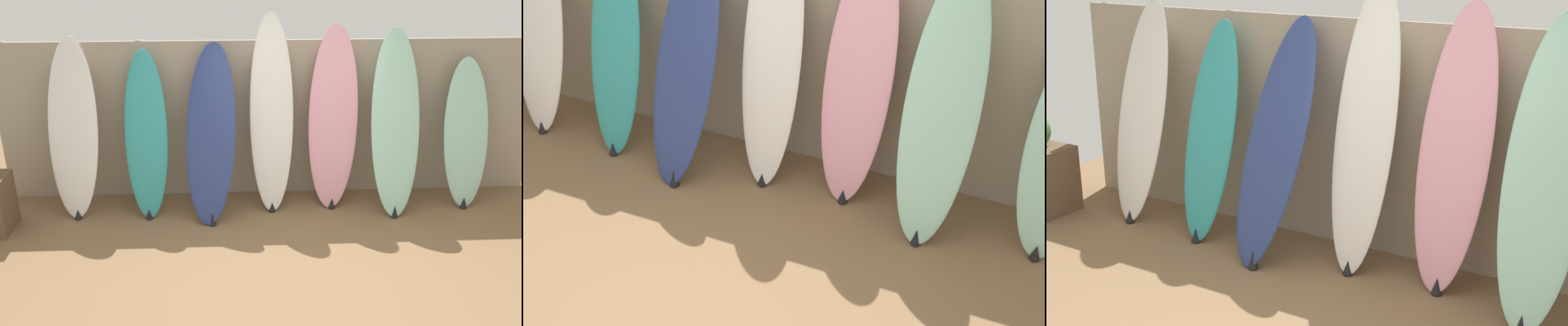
{
  "view_description": "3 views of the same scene",
  "coord_description": "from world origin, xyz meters",
  "views": [
    {
      "loc": [
        -0.43,
        -4.23,
        3.04
      ],
      "look_at": [
        -0.2,
        0.58,
        0.97
      ],
      "focal_mm": 40.0,
      "sensor_mm": 36.0,
      "label": 1
    },
    {
      "loc": [
        1.88,
        -2.67,
        3.74
      ],
      "look_at": [
        0.45,
        0.78,
        0.86
      ],
      "focal_mm": 50.0,
      "sensor_mm": 36.0,
      "label": 2
    },
    {
      "loc": [
        2.23,
        -2.83,
        2.35
      ],
      "look_at": [
        0.12,
        0.66,
        1.1
      ],
      "focal_mm": 50.0,
      "sensor_mm": 36.0,
      "label": 3
    }
  ],
  "objects": [
    {
      "name": "surfboard_seafoam_5",
      "position": [
        1.29,
        1.55,
        0.98
      ],
      "size": [
        0.52,
        0.67,
        1.97
      ],
      "color": "#9ED6BC",
      "rests_on": "ground"
    },
    {
      "name": "surfboard_navy_2",
      "position": [
        -0.68,
        1.51,
        0.91
      ],
      "size": [
        0.63,
        0.83,
        1.83
      ],
      "color": "navy",
      "rests_on": "ground"
    },
    {
      "name": "surfboard_white_3",
      "position": [
        -0.02,
        1.69,
        1.05
      ],
      "size": [
        0.47,
        0.54,
        2.12
      ],
      "color": "white",
      "rests_on": "ground"
    },
    {
      "name": "fence_back",
      "position": [
        -0.0,
        2.01,
        0.9
      ],
      "size": [
        6.08,
        0.11,
        1.8
      ],
      "color": "gray",
      "rests_on": "ground"
    },
    {
      "name": "surfboard_white_0",
      "position": [
        -2.13,
        1.63,
        0.94
      ],
      "size": [
        0.56,
        0.58,
        1.9
      ],
      "color": "white",
      "rests_on": "ground"
    },
    {
      "name": "surfboard_teal_1",
      "position": [
        -1.36,
        1.6,
        0.87
      ],
      "size": [
        0.47,
        0.6,
        1.76
      ],
      "color": "teal",
      "rests_on": "ground"
    },
    {
      "name": "surfboard_pink_4",
      "position": [
        0.65,
        1.7,
        0.99
      ],
      "size": [
        0.59,
        0.52,
        1.99
      ],
      "color": "pink",
      "rests_on": "ground"
    }
  ]
}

